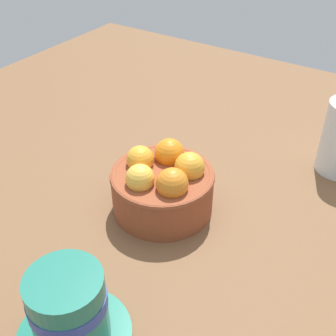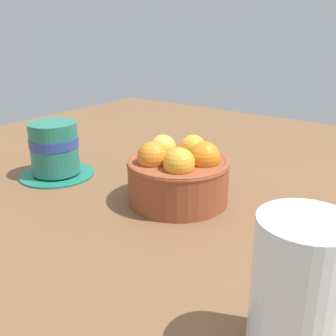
% 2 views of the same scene
% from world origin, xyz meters
% --- Properties ---
extents(ground_plane, '(1.16, 1.18, 0.04)m').
position_xyz_m(ground_plane, '(0.00, 0.00, -0.02)').
color(ground_plane, brown).
extents(terracotta_bowl, '(0.14, 0.14, 0.09)m').
position_xyz_m(terracotta_bowl, '(0.00, 0.00, 0.04)').
color(terracotta_bowl, brown).
rests_on(terracotta_bowl, ground_plane).
extents(coffee_cup, '(0.12, 0.12, 0.09)m').
position_xyz_m(coffee_cup, '(0.04, -0.22, 0.04)').
color(coffee_cup, '#1C6F5B').
rests_on(coffee_cup, ground_plane).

